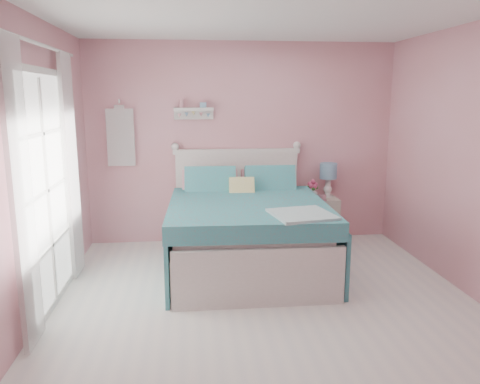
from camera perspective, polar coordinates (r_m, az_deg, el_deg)
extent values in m
plane|color=silver|center=(4.36, 3.58, -14.43)|extent=(4.50, 4.50, 0.00)
plane|color=#C87F84|center=(6.18, 0.24, 5.92)|extent=(4.00, 0.00, 4.00)
plane|color=#C87F84|center=(1.85, 15.89, -8.12)|extent=(4.00, 0.00, 4.00)
plane|color=#C87F84|center=(4.12, -24.74, 2.02)|extent=(0.00, 4.50, 4.50)
plane|color=white|center=(3.98, 4.08, 21.56)|extent=(4.50, 4.50, 0.00)
cube|color=silver|center=(5.32, 0.73, -6.88)|extent=(1.62, 2.10, 0.45)
cube|color=silver|center=(5.23, 0.74, -3.72)|extent=(1.56, 2.04, 0.16)
cube|color=silver|center=(6.22, -0.39, -0.68)|extent=(1.60, 0.07, 1.18)
cube|color=silver|center=(6.12, -0.40, 4.98)|extent=(1.66, 0.09, 0.06)
cube|color=silver|center=(4.35, 2.36, -10.45)|extent=(1.60, 0.06, 0.56)
cube|color=teal|center=(5.04, 0.94, -2.31)|extent=(1.73, 1.84, 0.18)
cube|color=pink|center=(5.84, -3.69, 0.69)|extent=(0.69, 0.30, 0.43)
cube|color=pink|center=(5.91, 3.48, 0.83)|extent=(0.69, 0.30, 0.43)
cube|color=#CCBC59|center=(5.59, 0.22, 0.23)|extent=(0.31, 0.23, 0.31)
cube|color=beige|center=(6.34, 9.81, -3.33)|extent=(0.41, 0.38, 0.59)
cube|color=silver|center=(6.13, 10.32, -2.25)|extent=(0.35, 0.02, 0.16)
sphere|color=white|center=(6.11, 10.38, -2.29)|extent=(0.03, 0.03, 0.03)
cylinder|color=white|center=(6.35, 10.61, -0.47)|extent=(0.14, 0.14, 0.02)
cylinder|color=white|center=(6.33, 10.65, 0.62)|extent=(0.07, 0.07, 0.25)
cylinder|color=#73A0C0|center=(6.29, 10.72, 2.55)|extent=(0.23, 0.23, 0.21)
imported|color=white|center=(6.23, 8.84, -0.08)|extent=(0.14, 0.14, 0.14)
imported|color=#C1828E|center=(6.10, 9.99, -0.67)|extent=(0.13, 0.13, 0.08)
sphere|color=#D34877|center=(6.21, 8.89, 1.25)|extent=(0.06, 0.06, 0.06)
sphere|color=#D34877|center=(6.24, 9.18, 0.92)|extent=(0.06, 0.06, 0.06)
sphere|color=#D34877|center=(6.21, 8.50, 0.99)|extent=(0.06, 0.06, 0.06)
sphere|color=#D34877|center=(6.19, 9.12, 0.65)|extent=(0.06, 0.06, 0.06)
sphere|color=#D34877|center=(6.19, 8.65, 0.75)|extent=(0.06, 0.06, 0.06)
cube|color=silver|center=(6.03, -5.67, 10.01)|extent=(0.50, 0.14, 0.04)
cube|color=silver|center=(6.09, -5.66, 9.37)|extent=(0.50, 0.03, 0.12)
cylinder|color=#D18C99|center=(6.03, -7.14, 10.64)|extent=(0.06, 0.06, 0.10)
cube|color=#73A0C0|center=(6.03, -4.52, 10.50)|extent=(0.08, 0.06, 0.07)
cube|color=white|center=(6.12, -14.35, 6.45)|extent=(0.34, 0.03, 0.72)
cube|color=silver|center=(4.46, -23.64, 13.48)|extent=(0.04, 1.32, 0.06)
cube|color=silver|center=(4.83, -21.59, -12.17)|extent=(0.04, 1.32, 0.06)
cube|color=silver|center=(3.95, -25.07, -2.10)|extent=(0.04, 0.06, 2.10)
cube|color=silver|center=(5.13, -20.60, 1.19)|extent=(0.04, 0.06, 2.10)
cube|color=white|center=(4.53, -22.57, 0.13)|extent=(0.02, 1.20, 2.04)
cube|color=white|center=(3.80, -25.07, -0.59)|extent=(0.04, 0.40, 2.32)
cube|color=white|center=(5.21, -19.86, 2.84)|extent=(0.04, 0.40, 2.32)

